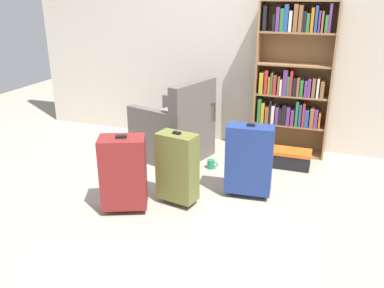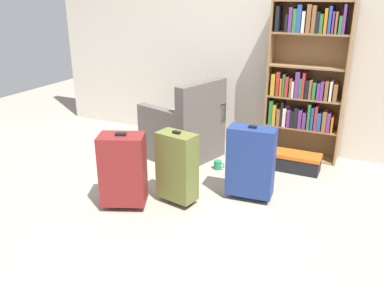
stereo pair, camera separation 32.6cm
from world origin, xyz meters
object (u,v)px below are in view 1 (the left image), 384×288
Objects in this scene: suitcase_navy_blue at (249,159)px; suitcase_olive at (177,167)px; bookshelf at (293,78)px; armchair at (175,131)px; mug at (211,164)px; storage_box at (287,158)px; suitcase_dark_red at (123,172)px.

suitcase_navy_blue is 1.04× the size of suitcase_olive.
bookshelf reaches higher than suitcase_olive.
bookshelf is at bearing 80.35° from suitcase_navy_blue.
suitcase_olive is (0.41, -1.00, 0.04)m from armchair.
bookshelf reaches higher than mug.
mug is 0.24× the size of storage_box.
storage_box is at bearing 22.87° from mug.
suitcase_navy_blue is 1.02× the size of suitcase_dark_red.
bookshelf is 1.33m from mug.
bookshelf is at bearing 96.85° from storage_box.
bookshelf is 2.24m from suitcase_dark_red.
mug is at bearing -19.82° from armchair.
storage_box is 1.87m from suitcase_dark_red.
bookshelf is 14.21× the size of mug.
suitcase_navy_blue is at bearing -108.09° from storage_box.
suitcase_dark_red is (-0.95, -0.60, -0.01)m from suitcase_navy_blue.
bookshelf is 1.44m from armchair.
armchair is 1.28× the size of suitcase_navy_blue.
suitcase_navy_blue is (0.50, -0.48, 0.32)m from mug.
storage_box is at bearing 71.91° from suitcase_navy_blue.
suitcase_dark_red is (-1.16, -1.84, -0.52)m from bookshelf.
armchair is 1.26m from suitcase_dark_red.
suitcase_dark_red reaches higher than suitcase_olive.
mug is (0.48, -0.17, -0.27)m from armchair.
suitcase_navy_blue reaches higher than storage_box.
bookshelf is at bearing 46.79° from mug.
armchair reaches higher than storage_box.
mug is at bearing 85.77° from suitcase_olive.
armchair is at bearing -153.81° from bookshelf.
suitcase_olive is at bearing -94.23° from mug.
bookshelf is at bearing 57.83° from suitcase_dark_red.
suitcase_olive is 0.46m from suitcase_dark_red.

